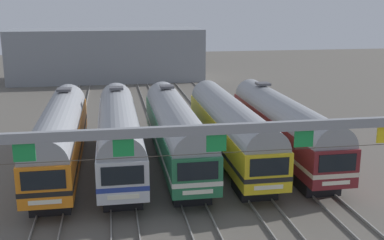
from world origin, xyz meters
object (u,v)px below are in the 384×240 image
object	(u,v)px
commuter_train_silver	(119,132)
catenary_gantry	(216,151)
commuter_train_yellow	(230,127)
commuter_train_maroon	(283,124)
commuter_train_green	(176,129)
commuter_train_orange	(60,134)

from	to	relation	value
commuter_train_silver	catenary_gantry	bearing A→B (deg)	-73.20
commuter_train_yellow	commuter_train_maroon	world-z (taller)	commuter_train_maroon
catenary_gantry	commuter_train_yellow	bearing A→B (deg)	73.20
commuter_train_green	commuter_train_yellow	bearing A→B (deg)	-0.06
catenary_gantry	commuter_train_green	bearing A→B (deg)	90.00
commuter_train_silver	commuter_train_maroon	world-z (taller)	same
commuter_train_silver	commuter_train_maroon	size ratio (longest dim) A/B	1.00
commuter_train_maroon	catenary_gantry	size ratio (longest dim) A/B	0.84
commuter_train_green	commuter_train_yellow	world-z (taller)	commuter_train_green
commuter_train_maroon	commuter_train_green	bearing A→B (deg)	180.00
commuter_train_green	commuter_train_yellow	size ratio (longest dim) A/B	1.00
commuter_train_silver	commuter_train_maroon	distance (m)	12.22
commuter_train_silver	commuter_train_green	world-z (taller)	same
commuter_train_silver	commuter_train_maroon	xyz separation A→B (m)	(12.22, 0.00, 0.00)
commuter_train_maroon	catenary_gantry	xyz separation A→B (m)	(-8.15, -13.50, 2.56)
commuter_train_orange	catenary_gantry	xyz separation A→B (m)	(8.15, -13.50, 2.56)
commuter_train_green	commuter_train_maroon	distance (m)	8.15
commuter_train_green	catenary_gantry	world-z (taller)	catenary_gantry
catenary_gantry	commuter_train_maroon	bearing A→B (deg)	58.88
commuter_train_silver	commuter_train_green	xyz separation A→B (m)	(4.07, 0.00, 0.00)
commuter_train_yellow	commuter_train_green	bearing A→B (deg)	179.94
commuter_train_orange	commuter_train_yellow	xyz separation A→B (m)	(12.22, -0.00, -0.00)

